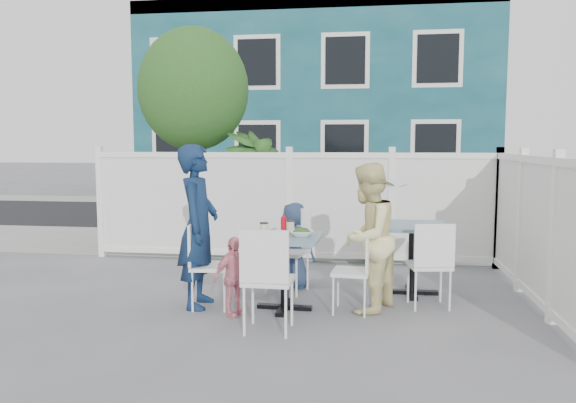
# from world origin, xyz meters

# --- Properties ---
(ground) EXTENTS (80.00, 80.00, 0.00)m
(ground) POSITION_xyz_m (0.00, 0.00, 0.00)
(ground) COLOR slate
(near_sidewalk) EXTENTS (24.00, 2.60, 0.01)m
(near_sidewalk) POSITION_xyz_m (0.00, 3.80, 0.01)
(near_sidewalk) COLOR gray
(near_sidewalk) RESTS_ON ground
(street) EXTENTS (24.00, 5.00, 0.01)m
(street) POSITION_xyz_m (0.00, 7.50, 0.00)
(street) COLOR black
(street) RESTS_ON ground
(far_sidewalk) EXTENTS (24.00, 1.60, 0.01)m
(far_sidewalk) POSITION_xyz_m (0.00, 10.60, 0.01)
(far_sidewalk) COLOR gray
(far_sidewalk) RESTS_ON ground
(building) EXTENTS (11.00, 6.00, 6.00)m
(building) POSITION_xyz_m (-0.50, 14.00, 3.00)
(building) COLOR #12484D
(building) RESTS_ON ground
(fence_back) EXTENTS (5.86, 0.08, 1.60)m
(fence_back) POSITION_xyz_m (0.10, 2.40, 0.78)
(fence_back) COLOR white
(fence_back) RESTS_ON ground
(fence_right) EXTENTS (0.08, 3.66, 1.60)m
(fence_right) POSITION_xyz_m (3.00, 0.60, 0.78)
(fence_right) COLOR white
(fence_right) RESTS_ON ground
(tree) EXTENTS (1.80, 1.62, 3.59)m
(tree) POSITION_xyz_m (-1.60, 3.30, 2.59)
(tree) COLOR #382316
(tree) RESTS_ON ground
(utility_cabinet) EXTENTS (0.71, 0.54, 1.25)m
(utility_cabinet) POSITION_xyz_m (-2.40, 4.00, 0.62)
(utility_cabinet) COLOR gold
(utility_cabinet) RESTS_ON ground
(potted_shrub_a) EXTENTS (1.51, 1.51, 1.93)m
(potted_shrub_a) POSITION_xyz_m (-0.54, 3.10, 0.97)
(potted_shrub_a) COLOR #224717
(potted_shrub_a) RESTS_ON ground
(potted_shrub_b) EXTENTS (1.41, 1.58, 1.58)m
(potted_shrub_b) POSITION_xyz_m (1.33, 3.00, 0.79)
(potted_shrub_b) COLOR #224717
(potted_shrub_b) RESTS_ON ground
(main_table) EXTENTS (0.76, 0.76, 0.78)m
(main_table) POSITION_xyz_m (0.38, 0.09, 0.60)
(main_table) COLOR slate
(main_table) RESTS_ON ground
(spare_table) EXTENTS (0.79, 0.79, 0.81)m
(spare_table) POSITION_xyz_m (1.74, 0.89, 0.63)
(spare_table) COLOR slate
(spare_table) RESTS_ON ground
(chair_left) EXTENTS (0.43, 0.45, 0.90)m
(chair_left) POSITION_xyz_m (-0.48, 0.04, 0.53)
(chair_left) COLOR white
(chair_left) RESTS_ON ground
(chair_right) EXTENTS (0.41, 0.42, 0.86)m
(chair_right) POSITION_xyz_m (1.14, 0.09, 0.50)
(chair_right) COLOR white
(chair_right) RESTS_ON ground
(chair_back) EXTENTS (0.53, 0.52, 0.97)m
(chair_back) POSITION_xyz_m (0.33, 0.86, 0.56)
(chair_back) COLOR white
(chair_back) RESTS_ON ground
(chair_near) EXTENTS (0.45, 0.43, 0.98)m
(chair_near) POSITION_xyz_m (0.33, -0.69, 0.57)
(chair_near) COLOR white
(chair_near) RESTS_ON ground
(chair_spare) EXTENTS (0.47, 0.46, 0.92)m
(chair_spare) POSITION_xyz_m (1.89, 0.32, 0.53)
(chair_spare) COLOR white
(chair_spare) RESTS_ON ground
(man) EXTENTS (0.44, 0.65, 1.72)m
(man) POSITION_xyz_m (-0.54, 0.08, 0.86)
(man) COLOR #102344
(man) RESTS_ON ground
(woman) EXTENTS (0.84, 0.92, 1.54)m
(woman) POSITION_xyz_m (1.23, 0.16, 0.77)
(woman) COLOR #EDD74D
(woman) RESTS_ON ground
(boy) EXTENTS (0.58, 0.47, 1.03)m
(boy) POSITION_xyz_m (0.36, 0.99, 0.51)
(boy) COLOR navy
(boy) RESTS_ON ground
(toddler) EXTENTS (0.45, 0.49, 0.80)m
(toddler) POSITION_xyz_m (-0.10, -0.20, 0.40)
(toddler) COLOR pink
(toddler) RESTS_ON ground
(plate_main) EXTENTS (0.23, 0.23, 0.01)m
(plate_main) POSITION_xyz_m (0.34, -0.10, 0.78)
(plate_main) COLOR white
(plate_main) RESTS_ON main_table
(plate_side) EXTENTS (0.23, 0.23, 0.02)m
(plate_side) POSITION_xyz_m (0.19, 0.22, 0.79)
(plate_side) COLOR white
(plate_side) RESTS_ON main_table
(salad_bowl) EXTENTS (0.24, 0.24, 0.06)m
(salad_bowl) POSITION_xyz_m (0.56, 0.09, 0.81)
(salad_bowl) COLOR white
(salad_bowl) RESTS_ON main_table
(coffee_cup_a) EXTENTS (0.08, 0.08, 0.13)m
(coffee_cup_a) POSITION_xyz_m (0.17, 0.07, 0.84)
(coffee_cup_a) COLOR beige
(coffee_cup_a) RESTS_ON main_table
(coffee_cup_b) EXTENTS (0.08, 0.08, 0.12)m
(coffee_cup_b) POSITION_xyz_m (0.41, 0.29, 0.84)
(coffee_cup_b) COLOR beige
(coffee_cup_b) RESTS_ON main_table
(ketchup_bottle) EXTENTS (0.06, 0.06, 0.19)m
(ketchup_bottle) POSITION_xyz_m (0.36, 0.13, 0.87)
(ketchup_bottle) COLOR #BC0514
(ketchup_bottle) RESTS_ON main_table
(salt_shaker) EXTENTS (0.03, 0.03, 0.07)m
(salt_shaker) POSITION_xyz_m (0.32, 0.31, 0.81)
(salt_shaker) COLOR white
(salt_shaker) RESTS_ON main_table
(pepper_shaker) EXTENTS (0.03, 0.03, 0.07)m
(pepper_shaker) POSITION_xyz_m (0.31, 0.37, 0.81)
(pepper_shaker) COLOR black
(pepper_shaker) RESTS_ON main_table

